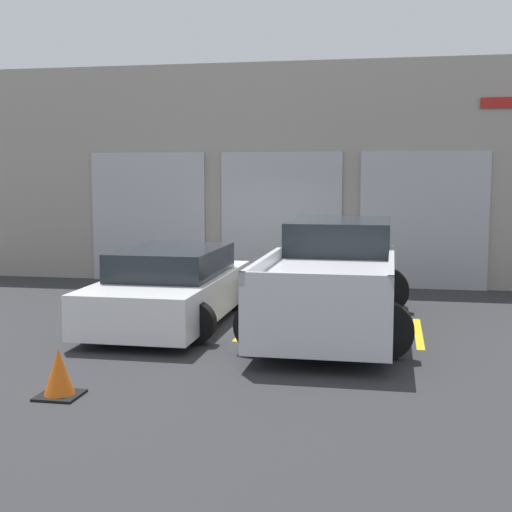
{
  "coord_description": "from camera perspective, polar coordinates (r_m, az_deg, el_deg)",
  "views": [
    {
      "loc": [
        2.25,
        -12.7,
        2.49
      ],
      "look_at": [
        0.0,
        -1.0,
        1.1
      ],
      "focal_mm": 50.0,
      "sensor_mm": 36.0,
      "label": 1
    }
  ],
  "objects": [
    {
      "name": "ground_plane",
      "position": [
        13.13,
        0.83,
        -4.27
      ],
      "size": [
        28.0,
        28.0,
        0.0
      ],
      "primitive_type": "plane",
      "color": "#2D2D30"
    },
    {
      "name": "shophouse_building",
      "position": [
        16.14,
        2.88,
        6.4
      ],
      "size": [
        16.14,
        0.68,
        4.92
      ],
      "color": "#9E9389",
      "rests_on": "ground"
    },
    {
      "name": "pickup_truck",
      "position": [
        11.63,
        6.3,
        -1.76
      ],
      "size": [
        2.46,
        5.42,
        1.66
      ],
      "color": "silver",
      "rests_on": "ground"
    },
    {
      "name": "sedan_white",
      "position": [
        11.93,
        -6.78,
        -2.53
      ],
      "size": [
        2.19,
        4.34,
        1.25
      ],
      "color": "white",
      "rests_on": "ground"
    },
    {
      "name": "parking_stripe_far_left",
      "position": [
        12.48,
        -12.68,
        -4.99
      ],
      "size": [
        0.12,
        2.2,
        0.01
      ],
      "primitive_type": "cube",
      "color": "gold",
      "rests_on": "ground"
    },
    {
      "name": "parking_stripe_left",
      "position": [
        11.68,
        -0.47,
        -5.63
      ],
      "size": [
        0.12,
        2.2,
        0.01
      ],
      "primitive_type": "cube",
      "color": "gold",
      "rests_on": "ground"
    },
    {
      "name": "parking_stripe_centre",
      "position": [
        11.47,
        12.86,
        -6.02
      ],
      "size": [
        0.12,
        2.2,
        0.01
      ],
      "primitive_type": "cube",
      "color": "gold",
      "rests_on": "ground"
    },
    {
      "name": "traffic_cone",
      "position": [
        8.34,
        -15.48,
        -9.13
      ],
      "size": [
        0.47,
        0.47,
        0.55
      ],
      "color": "black",
      "rests_on": "ground"
    }
  ]
}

